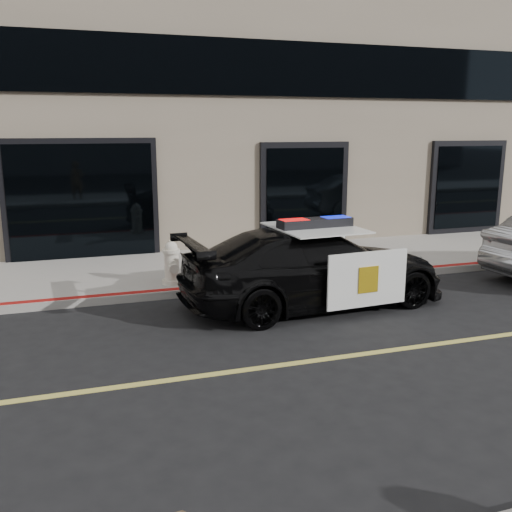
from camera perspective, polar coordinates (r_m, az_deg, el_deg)
name	(u,v)px	position (r m, az deg, el deg)	size (l,w,h in m)	color
ground	(187,378)	(7.42, -6.90, -12.02)	(120.00, 120.00, 0.00)	black
sidewalk_n	(138,274)	(12.32, -11.73, -1.76)	(60.00, 3.50, 0.15)	gray
building_n	(105,19)	(17.42, -14.83, 21.90)	(60.00, 7.00, 12.00)	#756856
police_car	(314,267)	(10.11, 5.85, -1.06)	(2.59, 5.05, 1.57)	black
fire_hydrant	(172,264)	(11.04, -8.43, -0.76)	(0.39, 0.54, 0.86)	beige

